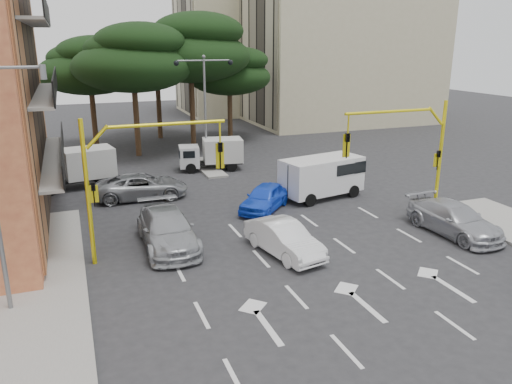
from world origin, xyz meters
The scene contains 21 objects.
ground centered at (0.00, 0.00, 0.00)m, with size 120.00×120.00×0.00m, color #28282B.
sidewalk_left centered at (-11.50, -4.00, 0.07)m, with size 5.00×26.00×0.15m, color gray.
median_strip centered at (0.00, 16.00, 0.07)m, with size 1.40×6.00×0.15m, color gray.
apartment_beige_near centered at (19.95, 32.00, 9.35)m, with size 20.20×12.15×18.70m.
apartment_beige_far centered at (12.95, 44.00, 8.35)m, with size 16.20×12.15×16.70m.
pine_left_near centered at (-3.94, 21.96, 7.60)m, with size 9.15×9.15×10.23m.
pine_center centered at (1.06, 23.96, 8.30)m, with size 9.98×9.98×11.16m.
pine_left_far centered at (-6.94, 25.96, 6.91)m, with size 8.32×8.32×9.30m.
pine_right centered at (5.06, 25.96, 6.22)m, with size 7.49×7.49×8.37m.
pine_back centered at (-0.94, 28.96, 7.60)m, with size 9.15×9.15×10.23m.
signal_mast_right centered at (6.80, 1.99, 3.88)m, with size 5.79×0.37×6.00m.
signal_mast_left centered at (-6.80, 1.99, 3.88)m, with size 5.79×0.37×6.00m.
street_lamp_center centered at (0.00, 16.00, 5.43)m, with size 4.16×0.36×7.77m.
car_white_hatch centered at (-0.90, 0.13, 0.71)m, with size 1.50×4.30×1.42m, color white.
car_blue_compact centered at (0.50, 5.90, 0.70)m, with size 1.65×4.10×1.40m, color blue.
car_silver_wagon centered at (-5.41, 2.76, 0.80)m, with size 2.24×5.51×1.60m, color #A4A6AC.
car_silver_cross_a centered at (-5.40, 10.37, 0.72)m, with size 2.40×5.21×1.45m, color #919398.
car_silver_parked centered at (7.60, -0.54, 0.74)m, with size 2.08×5.11×1.48m, color #ACADB4.
van_white centered at (4.44, 6.88, 1.20)m, with size 2.17×4.80×2.40m, color white, non-canonical shape.
box_truck_a centered at (-8.99, 14.00, 1.22)m, with size 2.08×4.95×2.43m, color silver, non-canonical shape.
box_truck_b centered at (0.22, 15.48, 1.11)m, with size 1.89×4.50×2.22m, color silver, non-canonical shape.
Camera 1 is at (-9.01, -18.01, 8.81)m, focal length 35.00 mm.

